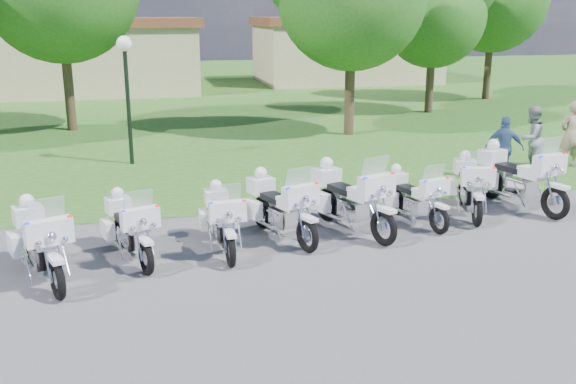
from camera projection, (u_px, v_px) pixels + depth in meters
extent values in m
plane|color=#505054|center=(277.00, 261.00, 11.66)|extent=(100.00, 100.00, 0.00)
cube|color=#245D1D|center=(179.00, 91.00, 36.99)|extent=(100.00, 48.00, 0.01)
torus|color=black|center=(57.00, 280.00, 10.03)|extent=(0.36, 0.68, 0.67)
torus|color=black|center=(32.00, 247.00, 11.41)|extent=(0.36, 0.68, 0.67)
cube|color=white|center=(55.00, 259.00, 9.92)|extent=(0.32, 0.48, 0.07)
cube|color=white|center=(49.00, 232.00, 10.02)|extent=(0.76, 0.48, 0.40)
cube|color=silver|center=(46.00, 209.00, 9.98)|extent=(0.57, 0.31, 0.38)
sphere|color=red|center=(70.00, 218.00, 10.09)|extent=(0.09, 0.09, 0.09)
sphere|color=#1426E5|center=(27.00, 225.00, 9.75)|extent=(0.09, 0.09, 0.09)
cube|color=silver|center=(43.00, 255.00, 10.70)|extent=(0.52, 0.65, 0.34)
cube|color=white|center=(44.00, 240.00, 10.41)|extent=(0.48, 0.60, 0.22)
cube|color=black|center=(37.00, 232.00, 10.86)|extent=(0.54, 0.70, 0.12)
cube|color=white|center=(51.00, 238.00, 11.40)|extent=(0.35, 0.55, 0.36)
cube|color=white|center=(15.00, 244.00, 11.08)|extent=(0.35, 0.55, 0.36)
cube|color=white|center=(28.00, 215.00, 11.27)|extent=(0.59, 0.54, 0.32)
sphere|color=white|center=(27.00, 201.00, 11.20)|extent=(0.26, 0.26, 0.26)
torus|color=black|center=(146.00, 258.00, 11.00)|extent=(0.29, 0.62, 0.61)
torus|color=black|center=(121.00, 232.00, 12.29)|extent=(0.29, 0.62, 0.61)
cube|color=white|center=(146.00, 241.00, 10.90)|extent=(0.28, 0.43, 0.06)
cube|color=white|center=(140.00, 218.00, 10.99)|extent=(0.69, 0.40, 0.36)
cube|color=silver|center=(138.00, 200.00, 10.95)|extent=(0.52, 0.26, 0.34)
sphere|color=red|center=(157.00, 207.00, 11.04)|extent=(0.08, 0.08, 0.08)
sphere|color=#1426E5|center=(124.00, 212.00, 10.76)|extent=(0.08, 0.08, 0.08)
cube|color=silver|center=(132.00, 238.00, 11.63)|extent=(0.45, 0.58, 0.31)
cube|color=white|center=(135.00, 225.00, 11.36)|extent=(0.42, 0.54, 0.20)
cube|color=black|center=(127.00, 219.00, 11.77)|extent=(0.46, 0.63, 0.11)
cube|color=white|center=(136.00, 224.00, 12.26)|extent=(0.30, 0.50, 0.33)
cube|color=white|center=(108.00, 229.00, 12.00)|extent=(0.30, 0.50, 0.33)
cube|color=white|center=(118.00, 205.00, 12.16)|extent=(0.53, 0.48, 0.29)
sphere|color=white|center=(117.00, 193.00, 12.10)|extent=(0.24, 0.24, 0.24)
torus|color=black|center=(230.00, 251.00, 11.33)|extent=(0.14, 0.62, 0.62)
torus|color=black|center=(217.00, 224.00, 12.79)|extent=(0.14, 0.62, 0.62)
cube|color=white|center=(230.00, 234.00, 11.23)|extent=(0.18, 0.41, 0.06)
cube|color=white|center=(227.00, 211.00, 11.35)|extent=(0.67, 0.24, 0.37)
cube|color=silver|center=(227.00, 193.00, 11.31)|extent=(0.52, 0.13, 0.35)
sphere|color=red|center=(244.00, 202.00, 11.32)|extent=(0.08, 0.08, 0.08)
sphere|color=#1426E5|center=(211.00, 204.00, 11.18)|extent=(0.08, 0.08, 0.08)
cube|color=silver|center=(223.00, 230.00, 12.05)|extent=(0.33, 0.52, 0.31)
cube|color=white|center=(224.00, 218.00, 11.75)|extent=(0.31, 0.49, 0.20)
cube|color=black|center=(220.00, 211.00, 12.22)|extent=(0.33, 0.58, 0.11)
cube|color=white|center=(232.00, 217.00, 12.68)|extent=(0.18, 0.48, 0.33)
cube|color=white|center=(204.00, 219.00, 12.55)|extent=(0.18, 0.48, 0.33)
cube|color=white|center=(216.00, 197.00, 12.67)|extent=(0.45, 0.38, 0.29)
sphere|color=white|center=(216.00, 185.00, 12.60)|extent=(0.24, 0.24, 0.24)
torus|color=black|center=(307.00, 235.00, 12.02)|extent=(0.34, 0.67, 0.67)
torus|color=black|center=(262.00, 213.00, 13.40)|extent=(0.34, 0.67, 0.67)
cube|color=white|center=(308.00, 218.00, 11.91)|extent=(0.32, 0.47, 0.07)
cube|color=white|center=(301.00, 196.00, 12.02)|extent=(0.76, 0.47, 0.40)
cube|color=silver|center=(299.00, 177.00, 11.97)|extent=(0.57, 0.30, 0.38)
sphere|color=red|center=(317.00, 184.00, 12.08)|extent=(0.09, 0.09, 0.09)
sphere|color=#1426E5|center=(288.00, 189.00, 11.75)|extent=(0.09, 0.09, 0.09)
cube|color=silver|center=(283.00, 217.00, 12.70)|extent=(0.51, 0.64, 0.34)
cube|color=white|center=(289.00, 203.00, 12.41)|extent=(0.47, 0.60, 0.22)
cube|color=black|center=(275.00, 198.00, 12.85)|extent=(0.53, 0.70, 0.12)
cube|color=white|center=(278.00, 204.00, 13.39)|extent=(0.34, 0.55, 0.36)
cube|color=white|center=(253.00, 209.00, 13.08)|extent=(0.34, 0.55, 0.36)
cube|color=white|center=(261.00, 185.00, 13.27)|extent=(0.59, 0.54, 0.32)
sphere|color=white|center=(261.00, 173.00, 13.20)|extent=(0.26, 0.26, 0.26)
torus|color=black|center=(384.00, 228.00, 12.37)|extent=(0.38, 0.73, 0.72)
torus|color=black|center=(327.00, 205.00, 13.85)|extent=(0.38, 0.73, 0.72)
cube|color=white|center=(385.00, 209.00, 12.25)|extent=(0.35, 0.51, 0.08)
cube|color=white|center=(377.00, 186.00, 12.36)|extent=(0.82, 0.51, 0.43)
cube|color=silver|center=(375.00, 167.00, 12.31)|extent=(0.61, 0.33, 0.41)
sphere|color=red|center=(393.00, 174.00, 12.44)|extent=(0.10, 0.10, 0.10)
sphere|color=#1426E5|center=(365.00, 179.00, 12.07)|extent=(0.10, 0.10, 0.10)
cube|color=silver|center=(353.00, 209.00, 13.09)|extent=(0.55, 0.69, 0.37)
cube|color=white|center=(362.00, 195.00, 12.78)|extent=(0.52, 0.65, 0.24)
cube|color=black|center=(344.00, 189.00, 13.26)|extent=(0.58, 0.75, 0.13)
cube|color=white|center=(343.00, 196.00, 13.84)|extent=(0.38, 0.59, 0.39)
cube|color=white|center=(319.00, 201.00, 13.49)|extent=(0.38, 0.59, 0.39)
cube|color=white|center=(326.00, 176.00, 13.70)|extent=(0.64, 0.58, 0.34)
sphere|color=white|center=(326.00, 163.00, 13.62)|extent=(0.28, 0.28, 0.28)
torus|color=black|center=(439.00, 220.00, 13.04)|extent=(0.25, 0.60, 0.59)
torus|color=black|center=(395.00, 201.00, 14.33)|extent=(0.25, 0.60, 0.59)
cube|color=white|center=(441.00, 206.00, 12.94)|extent=(0.25, 0.41, 0.06)
cube|color=white|center=(435.00, 188.00, 13.04)|extent=(0.67, 0.36, 0.35)
cube|color=silver|center=(434.00, 172.00, 13.00)|extent=(0.50, 0.22, 0.33)
sphere|color=red|center=(448.00, 179.00, 13.07)|extent=(0.08, 0.08, 0.08)
sphere|color=#1426E5|center=(426.00, 182.00, 12.83)|extent=(0.08, 0.08, 0.08)
cube|color=silver|center=(416.00, 205.00, 13.67)|extent=(0.41, 0.55, 0.30)
cube|color=white|center=(423.00, 194.00, 13.40)|extent=(0.38, 0.51, 0.19)
cube|color=black|center=(409.00, 189.00, 13.82)|extent=(0.42, 0.60, 0.11)
cube|color=white|center=(409.00, 195.00, 14.29)|extent=(0.26, 0.48, 0.32)
cube|color=white|center=(389.00, 198.00, 14.06)|extent=(0.26, 0.48, 0.32)
cube|color=white|center=(396.00, 179.00, 14.21)|extent=(0.49, 0.44, 0.28)
sphere|color=white|center=(396.00, 169.00, 14.15)|extent=(0.23, 0.23, 0.23)
torus|color=black|center=(477.00, 212.00, 13.49)|extent=(0.32, 0.66, 0.66)
torus|color=black|center=(463.00, 191.00, 15.09)|extent=(0.32, 0.66, 0.66)
cube|color=white|center=(479.00, 196.00, 13.38)|extent=(0.30, 0.46, 0.07)
cube|color=white|center=(478.00, 177.00, 13.51)|extent=(0.74, 0.44, 0.39)
cube|color=silver|center=(478.00, 160.00, 13.48)|extent=(0.56, 0.28, 0.37)
sphere|color=red|center=(494.00, 169.00, 13.38)|extent=(0.09, 0.09, 0.09)
sphere|color=#1426E5|center=(464.00, 168.00, 13.43)|extent=(0.09, 0.09, 0.09)
cube|color=silver|center=(470.00, 195.00, 14.27)|extent=(0.48, 0.62, 0.33)
cube|color=white|center=(473.00, 183.00, 13.96)|extent=(0.45, 0.58, 0.22)
cube|color=black|center=(469.00, 178.00, 14.47)|extent=(0.50, 0.68, 0.12)
cube|color=white|center=(477.00, 186.00, 14.88)|extent=(0.32, 0.54, 0.35)
cube|color=white|center=(452.00, 185.00, 14.92)|extent=(0.32, 0.54, 0.35)
cube|color=white|center=(465.00, 166.00, 14.96)|extent=(0.57, 0.52, 0.31)
sphere|color=white|center=(465.00, 156.00, 14.89)|extent=(0.25, 0.25, 0.25)
torus|color=black|center=(555.00, 203.00, 13.94)|extent=(0.33, 0.76, 0.75)
torus|color=black|center=(491.00, 183.00, 15.55)|extent=(0.33, 0.76, 0.75)
cube|color=white|center=(558.00, 186.00, 13.81)|extent=(0.32, 0.53, 0.08)
cube|color=white|center=(550.00, 165.00, 13.94)|extent=(0.84, 0.46, 0.45)
cube|color=silver|center=(549.00, 147.00, 13.89)|extent=(0.64, 0.29, 0.42)
sphere|color=red|center=(565.00, 154.00, 13.99)|extent=(0.10, 0.10, 0.10)
sphere|color=#1426E5|center=(541.00, 158.00, 13.67)|extent=(0.10, 0.10, 0.10)
cube|color=silver|center=(521.00, 187.00, 14.73)|extent=(0.53, 0.70, 0.38)
cube|color=white|center=(532.00, 173.00, 14.39)|extent=(0.49, 0.65, 0.25)
cube|color=black|center=(511.00, 168.00, 14.91)|extent=(0.54, 0.76, 0.13)
cube|color=white|center=(507.00, 176.00, 15.51)|extent=(0.34, 0.61, 0.40)
cube|color=white|center=(486.00, 179.00, 15.21)|extent=(0.34, 0.61, 0.40)
cube|color=white|center=(492.00, 157.00, 15.40)|extent=(0.63, 0.57, 0.36)
sphere|color=white|center=(493.00, 145.00, 15.32)|extent=(0.29, 0.29, 0.29)
cylinder|color=black|center=(128.00, 108.00, 18.72)|extent=(0.12, 0.12, 3.36)
sphere|color=white|center=(124.00, 44.00, 18.22)|extent=(0.44, 0.44, 0.44)
cylinder|color=#38281C|center=(68.00, 78.00, 24.16)|extent=(0.36, 0.36, 3.94)
cylinder|color=#38281C|center=(350.00, 85.00, 23.31)|extent=(0.36, 0.36, 3.64)
cylinder|color=#38281C|center=(430.00, 78.00, 28.68)|extent=(0.36, 0.36, 3.10)
sphere|color=#2A5A19|center=(434.00, 16.00, 27.95)|extent=(4.51, 4.51, 4.51)
cylinder|color=#38281C|center=(488.00, 63.00, 33.04)|extent=(0.36, 0.36, 3.73)
cube|color=tan|center=(69.00, 60.00, 36.13)|extent=(14.00, 8.00, 3.60)
cube|color=brown|center=(65.00, 22.00, 35.58)|extent=(14.56, 8.32, 0.50)
cube|color=tan|center=(345.00, 54.00, 41.71)|extent=(11.00, 7.00, 3.60)
cube|color=brown|center=(346.00, 21.00, 41.16)|extent=(11.44, 7.28, 0.50)
imported|color=#9C826A|center=(570.00, 135.00, 18.48)|extent=(0.72, 0.49, 1.92)
imported|color=gray|center=(531.00, 139.00, 18.20)|extent=(1.08, 0.98, 1.83)
imported|color=#375684|center=(504.00, 148.00, 17.19)|extent=(1.08, 0.84, 1.70)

